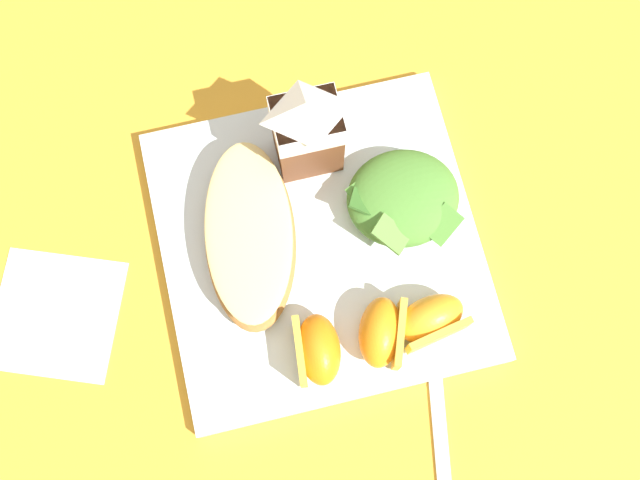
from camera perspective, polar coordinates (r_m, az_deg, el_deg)
ground at (r=0.69m, az=-0.00°, el=-0.56°), size 3.00×3.00×0.00m
white_plate at (r=0.68m, az=-0.00°, el=-0.39°), size 0.28×0.28×0.02m
cheesy_pizza_bread at (r=0.66m, az=-5.31°, el=0.38°), size 0.10×0.18×0.04m
green_salad_pile at (r=0.67m, az=6.25°, el=3.14°), size 0.10×0.10×0.04m
milk_carton at (r=0.65m, az=-0.98°, el=8.37°), size 0.06×0.05×0.11m
orange_wedge_front at (r=0.64m, az=-0.24°, el=-8.27°), size 0.04×0.06×0.04m
orange_wedge_middle at (r=0.64m, az=4.72°, el=-6.96°), size 0.06×0.07×0.04m
orange_wedge_rear at (r=0.65m, az=8.37°, el=-6.00°), size 0.07×0.05×0.04m
paper_napkin at (r=0.72m, az=-19.29°, el=-5.32°), size 0.14×0.14×0.00m
metal_fork at (r=0.67m, az=8.92°, el=-12.72°), size 0.05×0.19×0.01m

